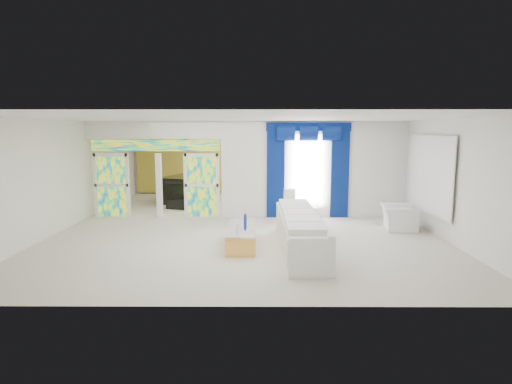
{
  "coord_description": "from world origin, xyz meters",
  "views": [
    {
      "loc": [
        0.36,
        -12.19,
        2.69
      ],
      "look_at": [
        0.3,
        -1.2,
        1.1
      ],
      "focal_mm": 29.59,
      "sensor_mm": 36.0,
      "label": 1
    }
  ],
  "objects_px": {
    "white_sofa": "(300,233)",
    "coffee_table": "(242,236)",
    "grand_piano": "(187,189)",
    "console_table": "(299,213)",
    "armchair": "(399,218)"
  },
  "relations": [
    {
      "from": "console_table",
      "to": "grand_piano",
      "type": "distance_m",
      "value": 5.19
    },
    {
      "from": "console_table",
      "to": "white_sofa",
      "type": "bearing_deg",
      "value": -95.24
    },
    {
      "from": "grand_piano",
      "to": "console_table",
      "type": "bearing_deg",
      "value": -21.26
    },
    {
      "from": "white_sofa",
      "to": "console_table",
      "type": "height_order",
      "value": "white_sofa"
    },
    {
      "from": "coffee_table",
      "to": "grand_piano",
      "type": "bearing_deg",
      "value": 110.23
    },
    {
      "from": "white_sofa",
      "to": "grand_piano",
      "type": "xyz_separation_m",
      "value": [
        -3.68,
        6.62,
        0.11
      ]
    },
    {
      "from": "grand_piano",
      "to": "white_sofa",
      "type": "bearing_deg",
      "value": -42.49
    },
    {
      "from": "console_table",
      "to": "armchair",
      "type": "height_order",
      "value": "armchair"
    },
    {
      "from": "white_sofa",
      "to": "console_table",
      "type": "relative_size",
      "value": 3.67
    },
    {
      "from": "coffee_table",
      "to": "grand_piano",
      "type": "distance_m",
      "value": 6.74
    },
    {
      "from": "white_sofa",
      "to": "coffee_table",
      "type": "xyz_separation_m",
      "value": [
        -1.35,
        0.3,
        -0.16
      ]
    },
    {
      "from": "console_table",
      "to": "armchair",
      "type": "distance_m",
      "value": 2.93
    },
    {
      "from": "coffee_table",
      "to": "grand_piano",
      "type": "height_order",
      "value": "grand_piano"
    },
    {
      "from": "white_sofa",
      "to": "console_table",
      "type": "xyz_separation_m",
      "value": [
        0.3,
        3.31,
        -0.2
      ]
    },
    {
      "from": "coffee_table",
      "to": "armchair",
      "type": "bearing_deg",
      "value": 21.61
    }
  ]
}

